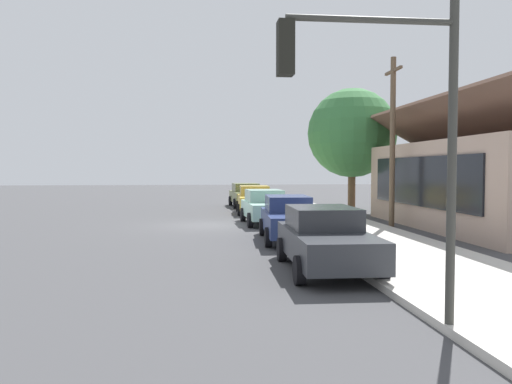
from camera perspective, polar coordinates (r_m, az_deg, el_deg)
The scene contains 12 objects.
ground_plane at distance 23.45m, azimuth -5.51°, elevation -3.72°, with size 120.00×120.00×0.00m, color #424244.
sidewalk_curb at distance 24.16m, azimuth 7.91°, elevation -3.36°, with size 60.00×4.20×0.16m, color beige.
car_olive at distance 34.75m, azimuth -1.11°, elevation -0.31°, with size 4.81×2.25×1.59m.
car_mustard at distance 29.54m, azimuth -0.16°, elevation -0.82°, with size 4.56×2.22×1.59m.
car_seafoam at distance 23.90m, azimuth 1.04°, elevation -1.63°, with size 4.44×2.16×1.59m.
car_navy at distance 18.41m, azimuth 3.67°, elevation -2.90°, with size 4.86×2.13×1.59m.
car_charcoal at distance 13.09m, azimuth 7.76°, elevation -5.15°, with size 4.78×2.16×1.59m.
storefront_building at distance 24.05m, azimuth 24.43°, elevation 1.00°, with size 13.07×6.37×5.47m.
shade_tree at distance 30.61m, azimuth 10.69°, elevation 6.47°, with size 5.21×5.21×7.29m.
traffic_light_main at distance 8.05m, azimuth 14.31°, elevation 9.05°, with size 0.37×2.79×5.20m.
utility_pole_wooden at distance 23.50m, azimuth 15.02°, elevation 5.81°, with size 1.80×0.24×7.50m.
fire_hydrant_red at distance 25.52m, azimuth 3.92°, elevation -2.08°, with size 0.22×0.22×0.71m.
Camera 1 is at (23.31, -0.24, 2.57)m, focal length 35.78 mm.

